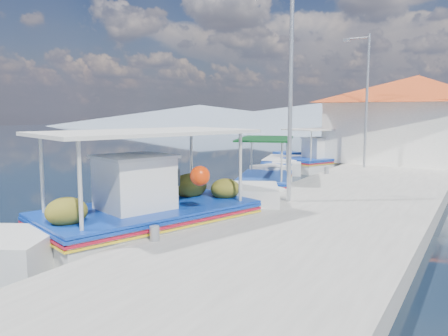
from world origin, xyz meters
The scene contains 10 objects.
ground centered at (0.00, 0.00, 0.00)m, with size 160.00×160.00×0.00m, color black.
quay centered at (5.90, 6.00, 0.25)m, with size 5.00×44.00×0.50m, color #AAA79F.
bollards centered at (3.80, 5.25, 0.65)m, with size 0.20×17.20×0.30m.
main_caique centered at (2.61, -1.75, 0.56)m, with size 4.30×8.48×2.93m.
caique_green_canopy centered at (2.33, 5.30, 0.35)m, with size 3.15×5.85×2.32m.
caique_blue_hull centered at (0.30, 11.63, 0.27)m, with size 2.69×5.48×1.01m.
caique_far centered at (2.00, 12.56, 0.45)m, with size 3.78×6.36×2.43m.
harbor_building centered at (6.20, 15.00, 2.78)m, with size 10.49×10.49×4.40m.
lamp_post_near centered at (4.51, 2.00, 3.85)m, with size 1.21×0.14×6.00m.
lamp_post_far centered at (4.51, 11.00, 3.85)m, with size 1.21×0.14×6.00m.
Camera 1 is at (9.39, -9.63, 3.08)m, focal length 35.28 mm.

